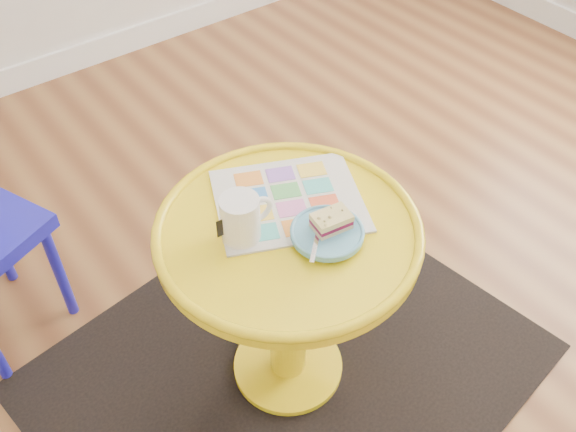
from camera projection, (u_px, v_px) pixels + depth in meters
floor at (393, 333)px, 1.96m from camera, size 4.00×4.00×0.00m
rug at (288, 367)px, 1.87m from camera, size 1.44×1.27×0.01m
side_table at (288, 275)px, 1.58m from camera, size 0.62×0.62×0.58m
newspaper at (289, 201)px, 1.52m from camera, size 0.43×0.41×0.01m
mug at (241, 218)px, 1.40m from camera, size 0.13×0.09×0.12m
plate at (327, 233)px, 1.43m from camera, size 0.17×0.17×0.02m
cake_slice at (331, 221)px, 1.42m from camera, size 0.09×0.07×0.04m
fork at (317, 237)px, 1.41m from camera, size 0.12×0.11×0.00m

